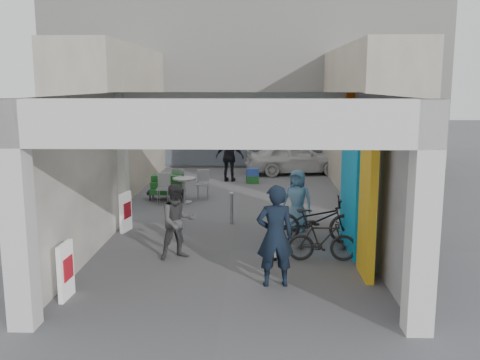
{
  "coord_description": "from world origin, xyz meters",
  "views": [
    {
      "loc": [
        0.55,
        -11.64,
        3.71
      ],
      "look_at": [
        0.18,
        1.0,
        1.43
      ],
      "focal_mm": 40.0,
      "sensor_mm": 36.0,
      "label": 1
    }
  ],
  "objects_px": {
    "border_collie": "(275,248)",
    "man_with_dog": "(275,236)",
    "bicycle_front": "(315,220)",
    "white_van": "(295,157)",
    "man_crates": "(230,157)",
    "bicycle_rear": "(322,241)",
    "man_back_turned": "(178,221)",
    "cafe_set": "(182,190)",
    "man_elderly": "(297,200)",
    "produce_stand": "(166,190)"
  },
  "relations": [
    {
      "from": "bicycle_rear",
      "to": "cafe_set",
      "type": "bearing_deg",
      "value": 33.47
    },
    {
      "from": "border_collie",
      "to": "produce_stand",
      "type": "bearing_deg",
      "value": 102.38
    },
    {
      "from": "cafe_set",
      "to": "white_van",
      "type": "xyz_separation_m",
      "value": [
        4.01,
        5.33,
        0.36
      ]
    },
    {
      "from": "cafe_set",
      "to": "produce_stand",
      "type": "height_order",
      "value": "cafe_set"
    },
    {
      "from": "bicycle_front",
      "to": "white_van",
      "type": "height_order",
      "value": "white_van"
    },
    {
      "from": "man_with_dog",
      "to": "bicycle_rear",
      "type": "distance_m",
      "value": 1.86
    },
    {
      "from": "cafe_set",
      "to": "man_with_dog",
      "type": "bearing_deg",
      "value": -69.52
    },
    {
      "from": "border_collie",
      "to": "man_back_turned",
      "type": "xyz_separation_m",
      "value": [
        -2.09,
        0.05,
        0.56
      ]
    },
    {
      "from": "man_with_dog",
      "to": "man_crates",
      "type": "bearing_deg",
      "value": -88.94
    },
    {
      "from": "produce_stand",
      "to": "man_back_turned",
      "type": "xyz_separation_m",
      "value": [
        1.24,
        -5.9,
        0.5
      ]
    },
    {
      "from": "produce_stand",
      "to": "man_with_dog",
      "type": "bearing_deg",
      "value": -52.55
    },
    {
      "from": "man_back_turned",
      "to": "white_van",
      "type": "height_order",
      "value": "man_back_turned"
    },
    {
      "from": "cafe_set",
      "to": "bicycle_front",
      "type": "xyz_separation_m",
      "value": [
        3.77,
        -4.59,
        0.22
      ]
    },
    {
      "from": "man_crates",
      "to": "man_with_dog",
      "type": "bearing_deg",
      "value": 108.35
    },
    {
      "from": "produce_stand",
      "to": "man_with_dog",
      "type": "xyz_separation_m",
      "value": [
        3.26,
        -7.44,
        0.65
      ]
    },
    {
      "from": "man_back_turned",
      "to": "produce_stand",
      "type": "bearing_deg",
      "value": 76.59
    },
    {
      "from": "produce_stand",
      "to": "bicycle_rear",
      "type": "xyz_separation_m",
      "value": [
        4.31,
        -6.0,
        0.13
      ]
    },
    {
      "from": "cafe_set",
      "to": "border_collie",
      "type": "bearing_deg",
      "value": -64.37
    },
    {
      "from": "man_back_turned",
      "to": "bicycle_front",
      "type": "distance_m",
      "value": 3.29
    },
    {
      "from": "man_with_dog",
      "to": "man_crates",
      "type": "height_order",
      "value": "man_with_dog"
    },
    {
      "from": "border_collie",
      "to": "man_back_turned",
      "type": "distance_m",
      "value": 2.16
    },
    {
      "from": "man_crates",
      "to": "white_van",
      "type": "relative_size",
      "value": 0.46
    },
    {
      "from": "man_with_dog",
      "to": "man_elderly",
      "type": "relative_size",
      "value": 1.2
    },
    {
      "from": "man_elderly",
      "to": "man_crates",
      "type": "distance_m",
      "value": 7.3
    },
    {
      "from": "man_crates",
      "to": "bicycle_rear",
      "type": "bearing_deg",
      "value": 115.62
    },
    {
      "from": "man_crates",
      "to": "man_back_turned",
      "type": "bearing_deg",
      "value": 97.08
    },
    {
      "from": "border_collie",
      "to": "man_with_dog",
      "type": "xyz_separation_m",
      "value": [
        -0.07,
        -1.48,
        0.7
      ]
    },
    {
      "from": "produce_stand",
      "to": "white_van",
      "type": "xyz_separation_m",
      "value": [
        4.53,
        5.23,
        0.39
      ]
    },
    {
      "from": "bicycle_rear",
      "to": "produce_stand",
      "type": "bearing_deg",
      "value": 36.43
    },
    {
      "from": "man_crates",
      "to": "border_collie",
      "type": "bearing_deg",
      "value": 109.88
    },
    {
      "from": "man_with_dog",
      "to": "bicycle_rear",
      "type": "bearing_deg",
      "value": -132.23
    },
    {
      "from": "white_van",
      "to": "bicycle_rear",
      "type": "bearing_deg",
      "value": 170.02
    },
    {
      "from": "produce_stand",
      "to": "man_back_turned",
      "type": "distance_m",
      "value": 6.05
    },
    {
      "from": "man_with_dog",
      "to": "white_van",
      "type": "relative_size",
      "value": 0.47
    },
    {
      "from": "bicycle_front",
      "to": "man_back_turned",
      "type": "bearing_deg",
      "value": 113.81
    },
    {
      "from": "man_back_turned",
      "to": "man_crates",
      "type": "height_order",
      "value": "man_crates"
    },
    {
      "from": "produce_stand",
      "to": "bicycle_rear",
      "type": "height_order",
      "value": "bicycle_rear"
    },
    {
      "from": "border_collie",
      "to": "bicycle_front",
      "type": "height_order",
      "value": "bicycle_front"
    },
    {
      "from": "man_with_dog",
      "to": "white_van",
      "type": "bearing_deg",
      "value": -101.87
    },
    {
      "from": "white_van",
      "to": "cafe_set",
      "type": "bearing_deg",
      "value": 134.18
    },
    {
      "from": "produce_stand",
      "to": "man_back_turned",
      "type": "relative_size",
      "value": 0.73
    },
    {
      "from": "cafe_set",
      "to": "man_crates",
      "type": "xyz_separation_m",
      "value": [
        1.38,
        3.48,
        0.6
      ]
    },
    {
      "from": "cafe_set",
      "to": "bicycle_rear",
      "type": "xyz_separation_m",
      "value": [
        3.79,
        -5.89,
        0.11
      ]
    },
    {
      "from": "man_elderly",
      "to": "man_crates",
      "type": "height_order",
      "value": "man_crates"
    },
    {
      "from": "border_collie",
      "to": "man_with_dog",
      "type": "height_order",
      "value": "man_with_dog"
    },
    {
      "from": "border_collie",
      "to": "man_elderly",
      "type": "bearing_deg",
      "value": 58.03
    },
    {
      "from": "man_elderly",
      "to": "bicycle_rear",
      "type": "relative_size",
      "value": 1.08
    },
    {
      "from": "cafe_set",
      "to": "man_crates",
      "type": "height_order",
      "value": "man_crates"
    },
    {
      "from": "border_collie",
      "to": "man_elderly",
      "type": "height_order",
      "value": "man_elderly"
    },
    {
      "from": "bicycle_front",
      "to": "bicycle_rear",
      "type": "distance_m",
      "value": 1.3
    }
  ]
}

